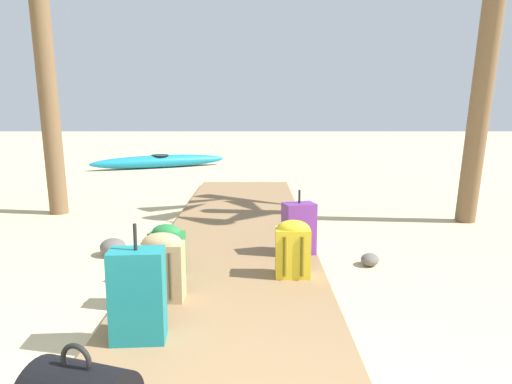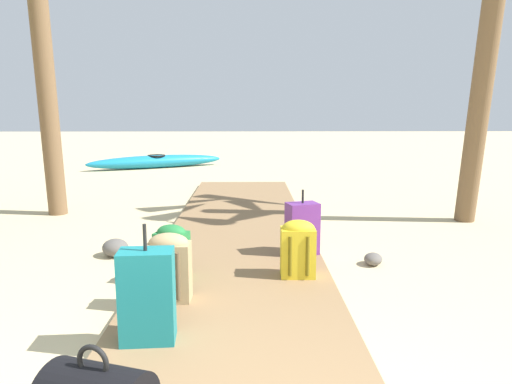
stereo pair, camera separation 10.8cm
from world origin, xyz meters
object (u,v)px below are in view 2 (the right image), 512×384
(suitcase_purple, at_px, (302,228))
(backpack_yellow, at_px, (298,247))
(kayak, at_px, (157,161))
(backpack_tan, at_px, (169,265))
(backpack_green, at_px, (172,249))
(suitcase_teal, at_px, (147,296))

(suitcase_purple, relative_size, backpack_yellow, 1.30)
(kayak, bearing_deg, backpack_tan, -78.62)
(backpack_tan, bearing_deg, backpack_yellow, 26.76)
(backpack_tan, bearing_deg, kayak, 101.38)
(backpack_green, height_order, kayak, backpack_green)
(backpack_yellow, relative_size, kayak, 0.15)
(backpack_green, bearing_deg, suitcase_purple, 28.11)
(backpack_tan, height_order, backpack_yellow, backpack_tan)
(backpack_green, distance_m, backpack_yellow, 1.15)
(backpack_yellow, bearing_deg, suitcase_teal, -132.18)
(backpack_yellow, height_order, kayak, backpack_yellow)
(kayak, bearing_deg, backpack_green, -78.35)
(backpack_green, distance_m, suitcase_teal, 1.24)
(backpack_tan, xyz_separation_m, backpack_yellow, (1.08, 0.54, -0.01))
(backpack_tan, height_order, suitcase_purple, suitcase_purple)
(backpack_tan, bearing_deg, suitcase_purple, 46.02)
(backpack_yellow, bearing_deg, suitcase_purple, 80.45)
(suitcase_teal, xyz_separation_m, backpack_yellow, (1.11, 1.22, -0.03))
(backpack_tan, relative_size, backpack_green, 1.15)
(suitcase_purple, bearing_deg, backpack_tan, -133.98)
(suitcase_teal, bearing_deg, kayak, 100.47)
(suitcase_purple, height_order, backpack_green, suitcase_purple)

